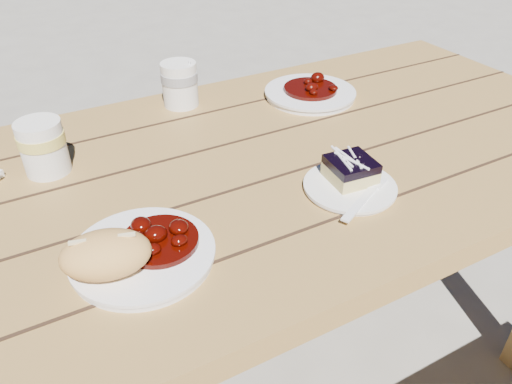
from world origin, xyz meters
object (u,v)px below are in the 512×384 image
dessert_plate (350,187)px  second_plate (310,94)px  picnic_table (187,244)px  second_cup (43,147)px  coffee_cup (180,84)px  main_plate (143,255)px  blueberry_cake (351,169)px  bread_roll (106,254)px

dessert_plate → second_plate: size_ratio=0.74×
picnic_table → second_cup: size_ratio=18.98×
coffee_cup → dessert_plate: bearing=-74.7°
main_plate → dessert_plate: 0.39m
picnic_table → second_cup: (-0.21, 0.15, 0.21)m
blueberry_cake → second_cup: bearing=151.9°
blueberry_cake → picnic_table: bearing=153.9°
bread_roll → second_cup: bearing=94.1°
picnic_table → dessert_plate: 0.36m
blueberry_cake → second_plate: (0.16, 0.37, -0.02)m
picnic_table → dessert_plate: bearing=-34.5°
second_plate → main_plate: bearing=-145.8°
main_plate → second_cup: 0.35m
picnic_table → main_plate: bearing=-125.9°
coffee_cup → second_cup: 0.38m
blueberry_cake → second_cup: size_ratio=0.82×
second_plate → second_cup: 0.64m
second_plate → second_cup: size_ratio=2.11×
picnic_table → bread_roll: (-0.19, -0.20, 0.21)m
dessert_plate → coffee_cup: coffee_cup is taller
picnic_table → blueberry_cake: bearing=-31.3°
second_cup → bread_roll: bearing=-85.9°
bread_roll → coffee_cup: coffee_cup is taller
second_cup → second_plate: bearing=4.3°
second_cup → dessert_plate: bearing=-35.1°
dessert_plate → second_plate: (0.17, 0.38, 0.00)m
picnic_table → bread_roll: size_ratio=15.60×
second_plate → coffee_cup: bearing=159.6°
picnic_table → blueberry_cake: (0.27, -0.17, 0.19)m
main_plate → bread_roll: bread_roll is taller
bread_roll → second_cup: second_cup is taller
coffee_cup → second_plate: size_ratio=0.47×
picnic_table → second_plate: size_ratio=8.99×
coffee_cup → second_plate: 0.33m
blueberry_cake → coffee_cup: 0.50m
second_plate → second_cup: (-0.64, -0.05, 0.04)m
picnic_table → second_plate: bearing=25.0°
picnic_table → dessert_plate: (0.26, -0.18, 0.17)m
bread_roll → blueberry_cake: bearing=4.4°
bread_roll → dessert_plate: bread_roll is taller
coffee_cup → blueberry_cake: bearing=-73.2°
dessert_plate → second_cup: second_cup is taller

